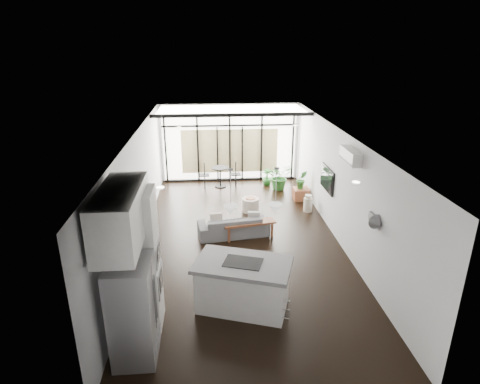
{
  "coord_description": "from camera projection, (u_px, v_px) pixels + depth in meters",
  "views": [
    {
      "loc": [
        -0.76,
        -9.2,
        4.83
      ],
      "look_at": [
        0.0,
        0.3,
        1.25
      ],
      "focal_mm": 30.0,
      "sensor_mm": 36.0,
      "label": 1
    }
  ],
  "objects": [
    {
      "name": "wall_right",
      "position": [
        340.0,
        188.0,
        10.04
      ],
      "size": [
        0.02,
        10.0,
        2.8
      ],
      "primitive_type": "cube",
      "color": "silver",
      "rests_on": "ground"
    },
    {
      "name": "pendant_right",
      "position": [
        275.0,
        209.0,
        7.19
      ],
      "size": [
        0.26,
        0.26,
        0.18
      ],
      "primitive_type": "cone",
      "color": "white",
      "rests_on": "ceiling"
    },
    {
      "name": "appliance_column",
      "position": [
        139.0,
        261.0,
        6.89
      ],
      "size": [
        0.67,
        0.7,
        2.59
      ],
      "primitive_type": "cube",
      "color": "white",
      "rests_on": "floor"
    },
    {
      "name": "cooktop",
      "position": [
        243.0,
        262.0,
        7.46
      ],
      "size": [
        0.82,
        0.67,
        0.01
      ],
      "primitive_type": "cube",
      "rotation": [
        0.0,
        0.0,
        -0.32
      ],
      "color": "black",
      "rests_on": "island"
    },
    {
      "name": "milk_can",
      "position": [
        308.0,
        203.0,
        12.1
      ],
      "size": [
        0.28,
        0.28,
        0.52
      ],
      "primitive_type": "cylinder",
      "rotation": [
        0.0,
        0.0,
        0.06
      ],
      "color": "beige",
      "rests_on": "floor"
    },
    {
      "name": "neighbour_building",
      "position": [
        230.0,
        151.0,
        14.57
      ],
      "size": [
        3.5,
        0.02,
        1.6
      ],
      "primitive_type": "cube",
      "color": "beige",
      "rests_on": "ground"
    },
    {
      "name": "tv",
      "position": [
        327.0,
        179.0,
        11.0
      ],
      "size": [
        0.05,
        1.1,
        0.65
      ],
      "primitive_type": "cube",
      "color": "black",
      "rests_on": "wall_right"
    },
    {
      "name": "island",
      "position": [
        243.0,
        285.0,
        7.64
      ],
      "size": [
        2.02,
        1.57,
        0.97
      ],
      "primitive_type": "cube",
      "rotation": [
        0.0,
        0.0,
        -0.32
      ],
      "color": "white",
      "rests_on": "floor"
    },
    {
      "name": "wall_left",
      "position": [
        138.0,
        193.0,
        9.66
      ],
      "size": [
        0.02,
        10.0,
        2.8
      ],
      "primitive_type": "cube",
      "color": "silver",
      "rests_on": "ground"
    },
    {
      "name": "plant_crate",
      "position": [
        301.0,
        185.0,
        12.93
      ],
      "size": [
        0.36,
        0.63,
        0.27
      ],
      "primitive_type": "imported",
      "rotation": [
        0.0,
        0.0,
        0.03
      ],
      "color": "#235D21",
      "rests_on": "crate"
    },
    {
      "name": "pendant_left",
      "position": [
        231.0,
        210.0,
        7.13
      ],
      "size": [
        0.26,
        0.26,
        0.18
      ],
      "primitive_type": "cone",
      "color": "white",
      "rests_on": "ceiling"
    },
    {
      "name": "framed_art",
      "position": [
        135.0,
        195.0,
        9.15
      ],
      "size": [
        0.04,
        0.7,
        0.9
      ],
      "primitive_type": "cube",
      "color": "black",
      "rests_on": "wall_left"
    },
    {
      "name": "skylight",
      "position": [
        231.0,
        109.0,
        13.1
      ],
      "size": [
        4.7,
        1.9,
        0.06
      ],
      "primitive_type": "cube",
      "color": "white",
      "rests_on": "ceiling"
    },
    {
      "name": "sofa",
      "position": [
        233.0,
        222.0,
        10.58
      ],
      "size": [
        1.91,
        0.8,
        0.72
      ],
      "primitive_type": "imported",
      "rotation": [
        0.0,
        0.0,
        3.28
      ],
      "color": "#535356",
      "rests_on": "floor"
    },
    {
      "name": "bistro_set",
      "position": [
        220.0,
        177.0,
        14.13
      ],
      "size": [
        1.44,
        0.58,
        0.69
      ],
      "primitive_type": "cube",
      "rotation": [
        0.0,
        0.0,
        0.0
      ],
      "color": "black",
      "rests_on": "floor"
    },
    {
      "name": "upper_cabinets",
      "position": [
        121.0,
        216.0,
        6.09
      ],
      "size": [
        0.62,
        1.75,
        0.86
      ],
      "primitive_type": "cube",
      "color": "white",
      "rests_on": "wall_left"
    },
    {
      "name": "wall_back",
      "position": [
        230.0,
        143.0,
        14.52
      ],
      "size": [
        5.0,
        0.02,
        2.8
      ],
      "primitive_type": "cube",
      "color": "silver",
      "rests_on": "ground"
    },
    {
      "name": "wall_front",
      "position": [
        273.0,
        325.0,
        5.18
      ],
      "size": [
        5.0,
        0.02,
        2.8
      ],
      "primitive_type": "cube",
      "color": "silver",
      "rests_on": "ground"
    },
    {
      "name": "fridge",
      "position": [
        133.0,
        311.0,
        6.3
      ],
      "size": [
        0.67,
        0.84,
        1.73
      ],
      "primitive_type": "cube",
      "color": "#95959A",
      "rests_on": "floor"
    },
    {
      "name": "console_bench",
      "position": [
        249.0,
        230.0,
        10.48
      ],
      "size": [
        1.41,
        0.58,
        0.44
      ],
      "primitive_type": "cube",
      "rotation": [
        0.0,
        0.0,
        0.18
      ],
      "color": "brown",
      "rests_on": "floor"
    },
    {
      "name": "floor",
      "position": [
        241.0,
        241.0,
        10.34
      ],
      "size": [
        5.0,
        10.0,
        0.0
      ],
      "primitive_type": "cube",
      "color": "black",
      "rests_on": "ground"
    },
    {
      "name": "ac_unit",
      "position": [
        350.0,
        156.0,
        8.91
      ],
      "size": [
        0.22,
        0.9,
        0.3
      ],
      "primitive_type": "cube",
      "color": "white",
      "rests_on": "wall_right"
    },
    {
      "name": "ceiling",
      "position": [
        241.0,
        134.0,
        9.36
      ],
      "size": [
        5.0,
        10.0,
        0.0
      ],
      "primitive_type": "cube",
      "color": "white",
      "rests_on": "ground"
    },
    {
      "name": "glazing",
      "position": [
        230.0,
        143.0,
        14.4
      ],
      "size": [
        5.0,
        0.2,
        2.8
      ],
      "primitive_type": "cube",
      "color": "black",
      "rests_on": "ground"
    },
    {
      "name": "pouf",
      "position": [
        250.0,
        205.0,
        12.11
      ],
      "size": [
        0.6,
        0.6,
        0.41
      ],
      "primitive_type": "cylinder",
      "rotation": [
        0.0,
        0.0,
        0.18
      ],
      "color": "beige",
      "rests_on": "floor"
    },
    {
      "name": "crate",
      "position": [
        301.0,
        194.0,
        13.05
      ],
      "size": [
        0.49,
        0.49,
        0.37
      ],
      "primitive_type": "cube",
      "rotation": [
        0.0,
        0.0,
        -0.0
      ],
      "color": "brown",
      "rests_on": "floor"
    },
    {
      "name": "plant_med",
      "position": [
        267.0,
        180.0,
        14.36
      ],
      "size": [
        0.55,
        0.68,
        0.33
      ],
      "primitive_type": "imported",
      "rotation": [
        0.0,
        0.0,
        -0.42
      ],
      "color": "#235D21",
      "rests_on": "floor"
    },
    {
      "name": "plant_tall",
      "position": [
        279.0,
        179.0,
        13.9
      ],
      "size": [
        1.13,
        1.17,
        0.71
      ],
      "primitive_type": "imported",
      "rotation": [
        0.0,
        0.0,
        0.44
      ],
      "color": "#235D21",
      "rests_on": "floor"
    }
  ]
}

